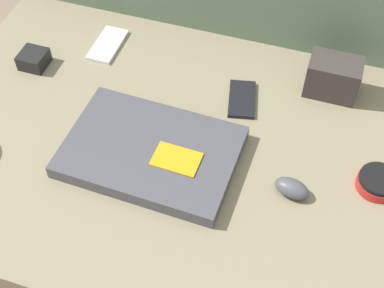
% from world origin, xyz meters
% --- Properties ---
extents(ground_plane, '(8.00, 8.00, 0.00)m').
position_xyz_m(ground_plane, '(0.00, 0.00, 0.00)').
color(ground_plane, '#7A6651').
extents(couch_seat, '(1.15, 0.72, 0.12)m').
position_xyz_m(couch_seat, '(0.00, 0.00, 0.06)').
color(couch_seat, '#847A5B').
rests_on(couch_seat, ground_plane).
extents(laptop, '(0.34, 0.24, 0.03)m').
position_xyz_m(laptop, '(-0.07, -0.04, 0.14)').
color(laptop, '#47474C').
rests_on(laptop, couch_seat).
extents(computer_mouse, '(0.07, 0.05, 0.03)m').
position_xyz_m(computer_mouse, '(0.21, -0.04, 0.14)').
color(computer_mouse, '#4C4C51').
rests_on(computer_mouse, couch_seat).
extents(speaker_puck, '(0.08, 0.08, 0.03)m').
position_xyz_m(speaker_puck, '(0.36, 0.02, 0.14)').
color(speaker_puck, red).
rests_on(speaker_puck, couch_seat).
extents(phone_black, '(0.08, 0.12, 0.01)m').
position_xyz_m(phone_black, '(0.06, 0.16, 0.13)').
color(phone_black, black).
rests_on(phone_black, couch_seat).
extents(phone_small, '(0.06, 0.12, 0.01)m').
position_xyz_m(phone_small, '(-0.29, 0.24, 0.13)').
color(phone_small, silver).
rests_on(phone_small, couch_seat).
extents(camera_pouch, '(0.11, 0.07, 0.09)m').
position_xyz_m(camera_pouch, '(0.24, 0.25, 0.16)').
color(camera_pouch, '#38332D').
rests_on(camera_pouch, couch_seat).
extents(charger_brick, '(0.06, 0.06, 0.04)m').
position_xyz_m(charger_brick, '(-0.42, 0.13, 0.14)').
color(charger_brick, black).
rests_on(charger_brick, couch_seat).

